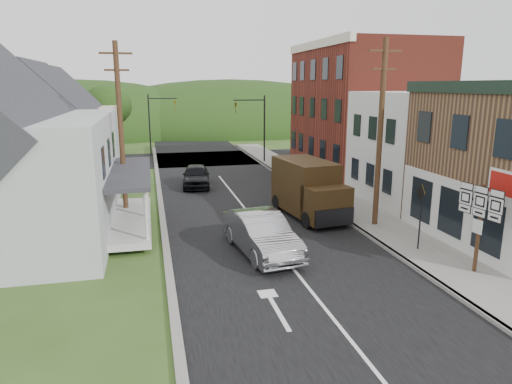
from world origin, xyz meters
TOP-DOWN VIEW (x-y plane):
  - ground at (0.00, 0.00)m, footprint 120.00×120.00m
  - road at (0.00, 10.00)m, footprint 9.00×90.00m
  - cross_road at (0.00, 27.00)m, footprint 60.00×9.00m
  - sidewalk_right at (5.90, 8.00)m, footprint 2.80×55.00m
  - curb_right at (4.55, 8.00)m, footprint 0.20×55.00m
  - curb_left at (-4.65, 8.00)m, footprint 0.30×55.00m
  - storefront_white at (11.30, 7.50)m, footprint 8.00×7.00m
  - storefront_red at (11.30, 17.00)m, footprint 8.00×12.00m
  - house_blue at (-11.00, 17.00)m, footprint 7.14×8.16m
  - house_cream at (-11.50, 26.00)m, footprint 7.14×8.16m
  - utility_pole_right at (5.60, 3.50)m, footprint 1.60×0.26m
  - utility_pole_left at (-6.50, 8.00)m, footprint 1.60×0.26m
  - traffic_signal_right at (4.30, 23.50)m, footprint 2.87×0.20m
  - traffic_signal_left at (-4.30, 30.50)m, footprint 2.87×0.20m
  - tree_left_d at (-9.00, 32.00)m, footprint 4.80×4.80m
  - forested_ridge at (0.00, 55.00)m, footprint 90.00×30.00m
  - silver_sedan at (-0.80, 1.16)m, footprint 2.52×5.42m
  - dark_sedan at (-2.08, 14.76)m, footprint 2.27×4.62m
  - delivery_van at (2.96, 5.91)m, footprint 2.83×5.59m
  - route_sign_cluster at (6.32, -2.80)m, footprint 0.34×1.87m
  - warning_sign at (5.66, -0.17)m, footprint 0.18×0.78m

SIDE VIEW (x-z plane):
  - ground at x=0.00m, z-range 0.00..0.00m
  - road at x=0.00m, z-range -0.01..0.01m
  - cross_road at x=0.00m, z-range -0.01..0.01m
  - forested_ridge at x=0.00m, z-range -8.00..8.00m
  - curb_left at x=-4.65m, z-range 0.00..0.12m
  - sidewalk_right at x=5.90m, z-range 0.00..0.15m
  - curb_right at x=4.55m, z-range 0.00..0.15m
  - dark_sedan at x=-2.08m, z-range 0.00..1.52m
  - silver_sedan at x=-0.80m, z-range 0.00..1.72m
  - delivery_van at x=2.96m, z-range 0.02..3.01m
  - warning_sign at x=5.66m, z-range 0.54..3.37m
  - route_sign_cluster at x=6.32m, z-range 0.64..3.93m
  - storefront_white at x=11.30m, z-range 0.00..6.50m
  - house_blue at x=-11.00m, z-range 0.05..7.33m
  - house_cream at x=-11.50m, z-range 0.05..7.33m
  - traffic_signal_right at x=4.30m, z-range 0.76..6.76m
  - traffic_signal_left at x=-4.30m, z-range 0.76..6.76m
  - utility_pole_right at x=5.60m, z-range 0.16..9.16m
  - utility_pole_left at x=-6.50m, z-range 0.16..9.16m
  - tree_left_d at x=-9.00m, z-range 1.41..8.35m
  - storefront_red at x=11.30m, z-range 0.00..10.00m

